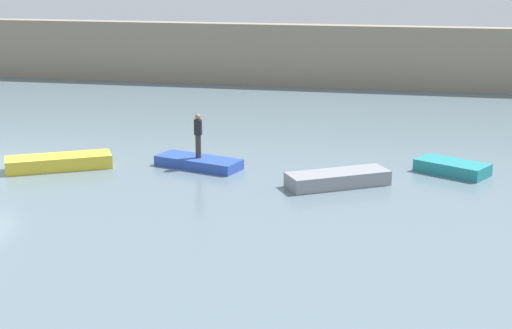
% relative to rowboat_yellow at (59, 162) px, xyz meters
% --- Properties ---
extents(embankment_wall, '(80.00, 1.20, 3.83)m').
position_rel_rowboat_yellow_xyz_m(embankment_wall, '(-3.16, 21.58, 1.65)').
color(embankment_wall, gray).
rests_on(embankment_wall, ground_plane).
extents(rowboat_yellow, '(4.07, 2.96, 0.53)m').
position_rel_rowboat_yellow_xyz_m(rowboat_yellow, '(0.00, 0.00, 0.00)').
color(rowboat_yellow, gold).
rests_on(rowboat_yellow, ground_plane).
extents(rowboat_blue, '(3.59, 2.18, 0.39)m').
position_rel_rowboat_yellow_xyz_m(rowboat_blue, '(5.23, 1.31, -0.07)').
color(rowboat_blue, '#2B4CAD').
rests_on(rowboat_blue, ground_plane).
extents(rowboat_grey, '(3.79, 2.95, 0.52)m').
position_rel_rowboat_yellow_xyz_m(rowboat_grey, '(10.79, -0.11, -0.00)').
color(rowboat_grey, gray).
rests_on(rowboat_grey, ground_plane).
extents(rowboat_teal, '(2.93, 2.40, 0.46)m').
position_rel_rowboat_yellow_xyz_m(rowboat_teal, '(14.87, 2.39, -0.03)').
color(rowboat_teal, teal).
rests_on(rowboat_teal, ground_plane).
extents(person_dark_shirt, '(0.32, 0.32, 1.73)m').
position_rel_rowboat_yellow_xyz_m(person_dark_shirt, '(5.23, 1.31, 1.09)').
color(person_dark_shirt, '#38332D').
rests_on(person_dark_shirt, rowboat_blue).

